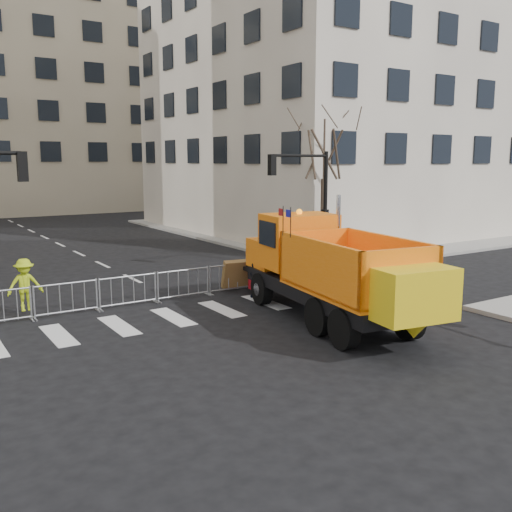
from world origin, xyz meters
TOP-DOWN VIEW (x-y plane):
  - ground at (0.00, 0.00)m, footprint 120.00×120.00m
  - sidewalk_back at (0.00, 8.50)m, footprint 64.00×5.00m
  - building_right at (20.00, 22.00)m, footprint 22.00×22.00m
  - traffic_light_right at (8.50, 9.50)m, footprint 0.18×0.18m
  - crowd_barriers at (-0.75, 7.60)m, footprint 12.60×0.60m
  - street_tree at (9.20, 10.50)m, footprint 3.00×3.00m
  - plow_truck at (2.82, 2.31)m, footprint 4.26×10.23m
  - cop_a at (4.67, 6.27)m, footprint 0.83×0.68m
  - cop_b at (3.67, 7.00)m, footprint 1.10×1.05m
  - cop_c at (2.68, 6.29)m, footprint 1.21×1.00m
  - worker at (-5.01, 8.31)m, footprint 1.11×0.64m
  - newspaper_box at (3.01, 6.92)m, footprint 0.47×0.43m

SIDE VIEW (x-z plane):
  - ground at x=0.00m, z-range 0.00..0.00m
  - sidewalk_back at x=0.00m, z-range 0.00..0.15m
  - crowd_barriers at x=-0.75m, z-range 0.00..1.10m
  - newspaper_box at x=3.01m, z-range 0.15..1.25m
  - cop_b at x=3.67m, z-range 0.00..1.80m
  - cop_c at x=2.68m, z-range 0.00..1.93m
  - cop_a at x=4.67m, z-range 0.00..1.95m
  - worker at x=-5.01m, z-range 0.15..1.86m
  - plow_truck at x=2.82m, z-range -0.21..3.64m
  - traffic_light_right at x=8.50m, z-range 0.00..5.40m
  - street_tree at x=9.20m, z-range 0.00..7.50m
  - building_right at x=20.00m, z-range 0.00..32.00m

